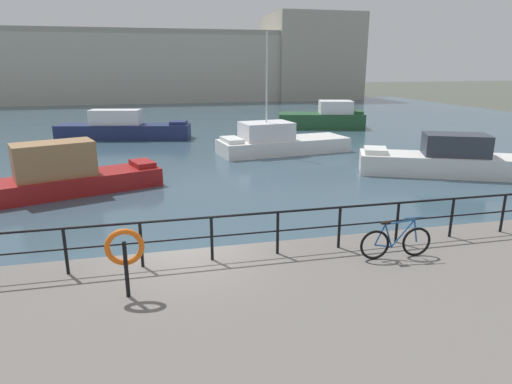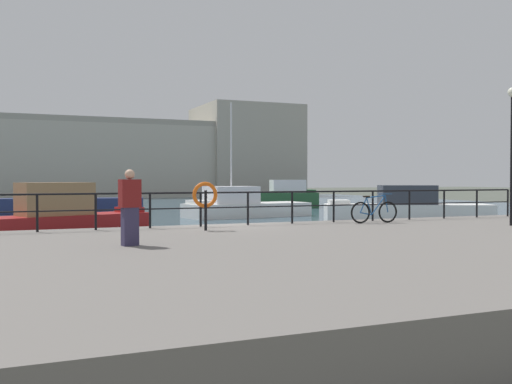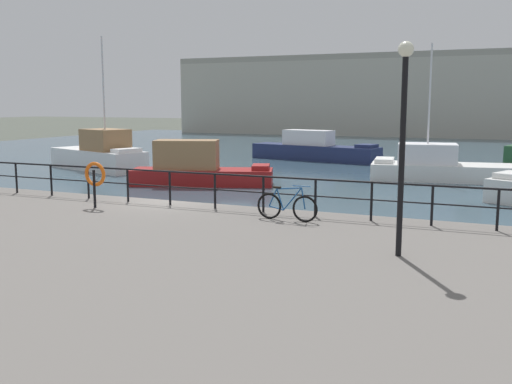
{
  "view_description": "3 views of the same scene",
  "coord_description": "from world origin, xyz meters",
  "px_view_note": "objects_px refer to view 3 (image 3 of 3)",
  "views": [
    {
      "loc": [
        -0.71,
        -10.32,
        5.34
      ],
      "look_at": [
        2.82,
        4.58,
        0.95
      ],
      "focal_mm": 31.37,
      "sensor_mm": 36.0,
      "label": 1
    },
    {
      "loc": [
        -6.44,
        -17.91,
        2.42
      ],
      "look_at": [
        3.09,
        4.72,
        1.86
      ],
      "focal_mm": 40.7,
      "sensor_mm": 36.0,
      "label": 2
    },
    {
      "loc": [
        10.12,
        -16.28,
        4.11
      ],
      "look_at": [
        2.33,
        1.81,
        1.1
      ],
      "focal_mm": 41.17,
      "sensor_mm": 36.0,
      "label": 3
    }
  ],
  "objects_px": {
    "parked_bicycle": "(287,206)",
    "quay_lamp_post": "(403,120)",
    "moored_harbor_tender": "(314,149)",
    "life_ring_stand": "(95,176)",
    "harbor_building": "(475,94)",
    "moored_red_daysailer": "(197,168)",
    "moored_blue_motorboat": "(100,155)",
    "moored_green_narrowboat": "(442,167)"
  },
  "relations": [
    {
      "from": "harbor_building",
      "to": "quay_lamp_post",
      "type": "xyz_separation_m",
      "value": [
        2.14,
        -64.55,
        -1.32
      ]
    },
    {
      "from": "life_ring_stand",
      "to": "harbor_building",
      "type": "bearing_deg",
      "value": 83.29
    },
    {
      "from": "moored_harbor_tender",
      "to": "moored_blue_motorboat",
      "type": "height_order",
      "value": "moored_blue_motorboat"
    },
    {
      "from": "harbor_building",
      "to": "moored_blue_motorboat",
      "type": "bearing_deg",
      "value": -111.69
    },
    {
      "from": "harbor_building",
      "to": "moored_red_daysailer",
      "type": "xyz_separation_m",
      "value": [
        -10.19,
        -50.92,
        -4.24
      ]
    },
    {
      "from": "moored_red_daysailer",
      "to": "life_ring_stand",
      "type": "relative_size",
      "value": 5.24
    },
    {
      "from": "parked_bicycle",
      "to": "moored_harbor_tender",
      "type": "bearing_deg",
      "value": 109.1
    },
    {
      "from": "harbor_building",
      "to": "parked_bicycle",
      "type": "xyz_separation_m",
      "value": [
        -1.29,
        -62.0,
        -3.75
      ]
    },
    {
      "from": "moored_green_narrowboat",
      "to": "life_ring_stand",
      "type": "height_order",
      "value": "moored_green_narrowboat"
    },
    {
      "from": "life_ring_stand",
      "to": "moored_harbor_tender",
      "type": "bearing_deg",
      "value": 92.95
    },
    {
      "from": "harbor_building",
      "to": "life_ring_stand",
      "type": "height_order",
      "value": "harbor_building"
    },
    {
      "from": "moored_red_daysailer",
      "to": "quay_lamp_post",
      "type": "bearing_deg",
      "value": -67.68
    },
    {
      "from": "harbor_building",
      "to": "parked_bicycle",
      "type": "height_order",
      "value": "harbor_building"
    },
    {
      "from": "parked_bicycle",
      "to": "quay_lamp_post",
      "type": "xyz_separation_m",
      "value": [
        3.43,
        -2.55,
        2.43
      ]
    },
    {
      "from": "moored_harbor_tender",
      "to": "moored_red_daysailer",
      "type": "bearing_deg",
      "value": -83.54
    },
    {
      "from": "life_ring_stand",
      "to": "quay_lamp_post",
      "type": "xyz_separation_m",
      "value": [
        9.48,
        -2.14,
        1.84
      ]
    },
    {
      "from": "moored_blue_motorboat",
      "to": "life_ring_stand",
      "type": "xyz_separation_m",
      "value": [
        11.55,
        -14.92,
        0.97
      ]
    },
    {
      "from": "moored_blue_motorboat",
      "to": "parked_bicycle",
      "type": "relative_size",
      "value": 4.49
    },
    {
      "from": "parked_bicycle",
      "to": "harbor_building",
      "type": "bearing_deg",
      "value": 91.78
    },
    {
      "from": "harbor_building",
      "to": "moored_blue_motorboat",
      "type": "xyz_separation_m",
      "value": [
        -18.89,
        -47.49,
        -4.13
      ]
    },
    {
      "from": "moored_blue_motorboat",
      "to": "life_ring_stand",
      "type": "distance_m",
      "value": 18.89
    },
    {
      "from": "moored_green_narrowboat",
      "to": "parked_bicycle",
      "type": "distance_m",
      "value": 17.9
    },
    {
      "from": "moored_red_daysailer",
      "to": "parked_bicycle",
      "type": "relative_size",
      "value": 4.14
    },
    {
      "from": "moored_green_narrowboat",
      "to": "quay_lamp_post",
      "type": "bearing_deg",
      "value": 85.19
    },
    {
      "from": "moored_green_narrowboat",
      "to": "quay_lamp_post",
      "type": "xyz_separation_m",
      "value": [
        1.17,
        -20.3,
        3.04
      ]
    },
    {
      "from": "moored_red_daysailer",
      "to": "life_ring_stand",
      "type": "xyz_separation_m",
      "value": [
        2.85,
        -11.48,
        1.08
      ]
    },
    {
      "from": "moored_red_daysailer",
      "to": "harbor_building",
      "type": "bearing_deg",
      "value": 58.86
    },
    {
      "from": "moored_green_narrowboat",
      "to": "parked_bicycle",
      "type": "bearing_deg",
      "value": 74.63
    },
    {
      "from": "moored_red_daysailer",
      "to": "moored_harbor_tender",
      "type": "relative_size",
      "value": 0.75
    },
    {
      "from": "harbor_building",
      "to": "moored_harbor_tender",
      "type": "relative_size",
      "value": 6.43
    },
    {
      "from": "parked_bicycle",
      "to": "life_ring_stand",
      "type": "bearing_deg",
      "value": -173.2
    },
    {
      "from": "moored_blue_motorboat",
      "to": "quay_lamp_post",
      "type": "distance_m",
      "value": 27.23
    },
    {
      "from": "moored_red_daysailer",
      "to": "moored_green_narrowboat",
      "type": "relative_size",
      "value": 0.87
    },
    {
      "from": "harbor_building",
      "to": "life_ring_stand",
      "type": "bearing_deg",
      "value": -96.71
    },
    {
      "from": "moored_blue_motorboat",
      "to": "life_ring_stand",
      "type": "relative_size",
      "value": 5.7
    },
    {
      "from": "moored_red_daysailer",
      "to": "life_ring_stand",
      "type": "height_order",
      "value": "life_ring_stand"
    },
    {
      "from": "moored_harbor_tender",
      "to": "life_ring_stand",
      "type": "bearing_deg",
      "value": -74.61
    },
    {
      "from": "harbor_building",
      "to": "quay_lamp_post",
      "type": "bearing_deg",
      "value": -88.1
    },
    {
      "from": "moored_harbor_tender",
      "to": "moored_green_narrowboat",
      "type": "bearing_deg",
      "value": -26.51
    },
    {
      "from": "moored_red_daysailer",
      "to": "quay_lamp_post",
      "type": "xyz_separation_m",
      "value": [
        12.33,
        -13.63,
        2.92
      ]
    },
    {
      "from": "quay_lamp_post",
      "to": "life_ring_stand",
      "type": "bearing_deg",
      "value": 167.26
    },
    {
      "from": "moored_harbor_tender",
      "to": "moored_green_narrowboat",
      "type": "xyz_separation_m",
      "value": [
        9.64,
        -7.79,
        -0.07
      ]
    }
  ]
}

